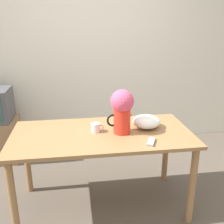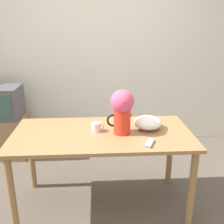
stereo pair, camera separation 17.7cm
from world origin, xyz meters
name	(u,v)px [view 2 (the right image)]	position (x,y,z in m)	size (l,w,h in m)	color
ground_plane	(101,221)	(0.00, 0.00, 0.00)	(12.00, 12.00, 0.00)	brown
wall_back	(97,52)	(0.00, 1.76, 1.30)	(8.00, 0.05, 2.60)	silver
table	(102,142)	(0.02, 0.23, 0.66)	(1.58, 0.79, 0.76)	olive
flower_vase	(122,108)	(0.20, 0.20, 0.99)	(0.23, 0.20, 0.39)	red
coffee_mug	(96,127)	(-0.03, 0.26, 0.80)	(0.11, 0.08, 0.08)	silver
white_bowl	(148,123)	(0.44, 0.29, 0.82)	(0.25, 0.25, 0.12)	white
remote_control	(149,143)	(0.40, -0.03, 0.77)	(0.11, 0.16, 0.02)	#999999
tv_stand	(7,136)	(-1.21, 1.33, 0.27)	(0.55, 0.44, 0.53)	#8E6B47
tv_set	(2,102)	(-1.21, 1.33, 0.73)	(0.46, 0.43, 0.40)	#4C4C51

